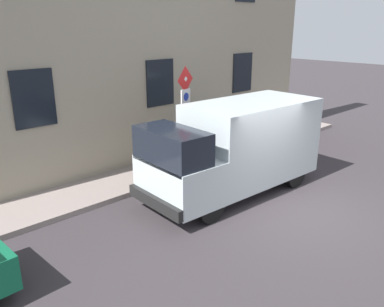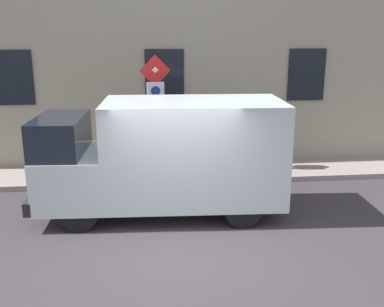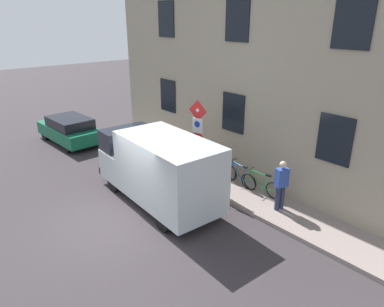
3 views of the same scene
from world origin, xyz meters
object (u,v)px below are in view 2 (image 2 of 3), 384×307
at_px(sign_post_stacked, 156,104).
at_px(bicycle_red, 165,155).
at_px(pedestrian, 275,136).
at_px(bicycle_green, 235,153).
at_px(delivery_van, 166,155).
at_px(bicycle_blue, 200,154).
at_px(litter_bin, 154,161).

xyz_separation_m(sign_post_stacked, bicycle_red, (1.02, -0.26, -1.63)).
xyz_separation_m(bicycle_red, pedestrian, (-0.35, -3.08, 0.56)).
bearing_deg(sign_post_stacked, bicycle_green, -65.87).
bearing_deg(bicycle_red, pedestrian, 178.57).
bearing_deg(delivery_van, bicycle_blue, -108.31).
height_order(bicycle_green, bicycle_red, same).
height_order(sign_post_stacked, bicycle_red, sign_post_stacked).
distance_m(bicycle_blue, bicycle_red, 1.01).
xyz_separation_m(delivery_van, pedestrian, (2.59, -3.19, -0.26)).
bearing_deg(sign_post_stacked, pedestrian, -78.56).
distance_m(bicycle_red, litter_bin, 0.94).
xyz_separation_m(delivery_van, bicycle_blue, (2.93, -1.13, -0.82)).
distance_m(sign_post_stacked, litter_bin, 1.56).
height_order(bicycle_red, pedestrian, pedestrian).
height_order(sign_post_stacked, bicycle_blue, sign_post_stacked).
distance_m(bicycle_green, pedestrian, 1.25).
distance_m(bicycle_green, bicycle_blue, 1.01).
bearing_deg(pedestrian, sign_post_stacked, -152.24).
height_order(bicycle_green, bicycle_blue, same).
height_order(sign_post_stacked, delivery_van, sign_post_stacked).
distance_m(sign_post_stacked, bicycle_blue, 2.31).
height_order(bicycle_red, litter_bin, litter_bin).
xyz_separation_m(sign_post_stacked, bicycle_green, (1.02, -2.28, -1.63)).
relative_size(bicycle_green, pedestrian, 0.99).
xyz_separation_m(delivery_van, litter_bin, (2.05, 0.21, -0.74)).
relative_size(pedestrian, litter_bin, 1.91).
xyz_separation_m(delivery_van, bicycle_red, (2.93, -0.11, -0.82)).
bearing_deg(delivery_van, sign_post_stacked, -82.97).
xyz_separation_m(bicycle_blue, litter_bin, (-0.88, 1.34, 0.08)).
xyz_separation_m(bicycle_blue, bicycle_red, (-0.00, 1.01, 0.00)).
xyz_separation_m(bicycle_green, bicycle_blue, (0.00, 1.01, 0.00)).
bearing_deg(bicycle_blue, litter_bin, 39.75).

